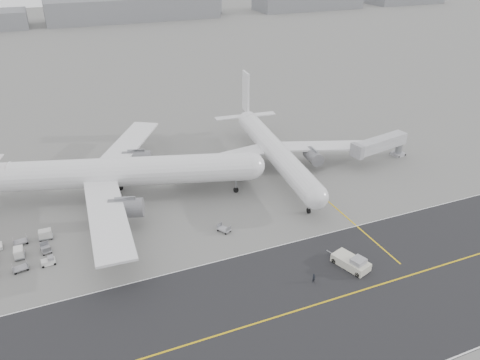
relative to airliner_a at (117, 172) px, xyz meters
name	(u,v)px	position (x,y,z in m)	size (l,w,h in m)	color
ground	(206,256)	(10.21, -26.27, -6.20)	(700.00, 700.00, 0.00)	gray
taxiway	(278,317)	(15.23, -44.25, -6.19)	(220.00, 59.00, 0.03)	#242527
horizon_buildings	(120,21)	(40.21, 233.73, -6.20)	(520.00, 28.00, 28.00)	slate
airliner_a	(117,172)	(0.00, 0.00, 0.00)	(60.68, 59.44, 21.54)	white
airliner_b	(274,150)	(36.19, -0.17, -1.03)	(51.07, 51.87, 17.91)	white
pushback_tug	(352,262)	(31.95, -38.63, -5.22)	(4.88, 8.38, 2.38)	beige
jet_bridge	(380,145)	(61.87, -6.48, -1.60)	(17.70, 6.48, 6.60)	gray
gse_cluster	(20,257)	(-19.90, -14.00, -6.20)	(16.72, 16.15, 1.91)	#A1A0A6
stray_dolly	(224,231)	(15.89, -20.33, -6.20)	(1.49, 2.42, 1.49)	silver
ground_crew_a	(314,278)	(24.04, -39.61, -5.36)	(0.61, 0.40, 1.67)	black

